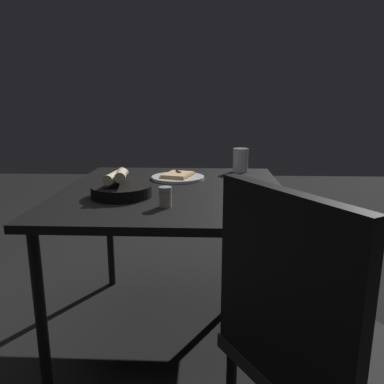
% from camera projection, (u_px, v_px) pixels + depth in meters
% --- Properties ---
extents(ground, '(8.00, 8.00, 0.00)m').
position_uv_depth(ground, '(176.00, 331.00, 1.86)').
color(ground, black).
extents(dining_table, '(0.98, 1.07, 0.71)m').
position_uv_depth(dining_table, '(174.00, 201.00, 1.71)').
color(dining_table, black).
rests_on(dining_table, ground).
extents(pizza_plate, '(0.26, 0.26, 0.04)m').
position_uv_depth(pizza_plate, '(177.00, 177.00, 1.90)').
color(pizza_plate, white).
rests_on(pizza_plate, dining_table).
extents(bread_basket, '(0.25, 0.25, 0.11)m').
position_uv_depth(bread_basket, '(121.00, 188.00, 1.55)').
color(bread_basket, black).
rests_on(bread_basket, dining_table).
extents(beer_glass, '(0.08, 0.08, 0.13)m').
position_uv_depth(beer_glass, '(240.00, 162.00, 2.09)').
color(beer_glass, silver).
rests_on(beer_glass, dining_table).
extents(pepper_shaker, '(0.05, 0.05, 0.08)m').
position_uv_depth(pepper_shaker, '(165.00, 198.00, 1.40)').
color(pepper_shaker, '#BFB299').
rests_on(pepper_shaker, dining_table).
extents(chair_near, '(0.61, 0.61, 0.91)m').
position_uv_depth(chair_near, '(314.00, 341.00, 0.93)').
color(chair_near, black).
rests_on(chair_near, ground).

